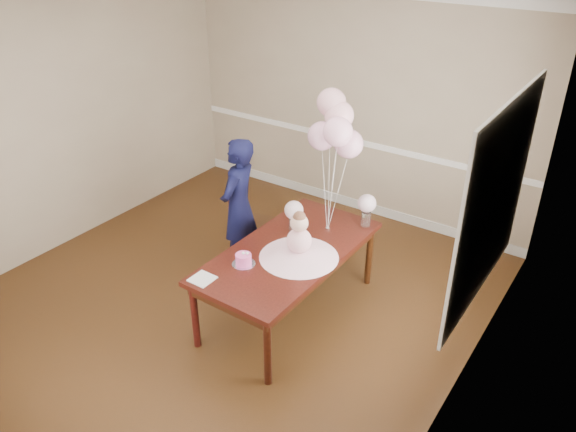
{
  "coord_description": "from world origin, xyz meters",
  "views": [
    {
      "loc": [
        3.02,
        -3.29,
        3.4
      ],
      "look_at": [
        0.61,
        0.24,
        1.05
      ],
      "focal_mm": 35.0,
      "sensor_mm": 36.0,
      "label": 1
    }
  ],
  "objects": [
    {
      "name": "floor",
      "position": [
        0.0,
        0.0,
        0.0
      ],
      "size": [
        4.5,
        5.0,
        0.0
      ],
      "primitive_type": "cube",
      "color": "#321C0C",
      "rests_on": "ground"
    },
    {
      "name": "ceiling",
      "position": [
        0.0,
        0.0,
        2.7
      ],
      "size": [
        4.5,
        5.0,
        0.02
      ],
      "primitive_type": "cube",
      "color": "white",
      "rests_on": "wall_back"
    },
    {
      "name": "wall_back",
      "position": [
        0.0,
        2.5,
        1.35
      ],
      "size": [
        4.5,
        0.02,
        2.7
      ],
      "primitive_type": "cube",
      "color": "tan",
      "rests_on": "floor"
    },
    {
      "name": "wall_left",
      "position": [
        -2.25,
        0.0,
        1.35
      ],
      "size": [
        0.02,
        5.0,
        2.7
      ],
      "primitive_type": "cube",
      "color": "tan",
      "rests_on": "floor"
    },
    {
      "name": "wall_right",
      "position": [
        2.25,
        0.0,
        1.35
      ],
      "size": [
        0.02,
        5.0,
        2.7
      ],
      "primitive_type": "cube",
      "color": "tan",
      "rests_on": "floor"
    },
    {
      "name": "chair_rail_trim",
      "position": [
        0.0,
        2.49,
        0.9
      ],
      "size": [
        4.5,
        0.02,
        0.07
      ],
      "primitive_type": "cube",
      "color": "white",
      "rests_on": "wall_back"
    },
    {
      "name": "baseboard_trim",
      "position": [
        0.0,
        2.49,
        0.06
      ],
      "size": [
        4.5,
        0.02,
        0.12
      ],
      "primitive_type": "cube",
      "color": "silver",
      "rests_on": "floor"
    },
    {
      "name": "window_frame",
      "position": [
        2.23,
        0.5,
        1.55
      ],
      "size": [
        0.02,
        1.66,
        1.56
      ],
      "primitive_type": "cube",
      "color": "silver",
      "rests_on": "wall_right"
    },
    {
      "name": "window_blinds",
      "position": [
        2.21,
        0.5,
        1.55
      ],
      "size": [
        0.01,
        1.5,
        1.4
      ],
      "primitive_type": "cube",
      "color": "white",
      "rests_on": "wall_right"
    },
    {
      "name": "dining_table_top",
      "position": [
        0.61,
        0.25,
        0.67
      ],
      "size": [
        0.95,
        1.87,
        0.05
      ],
      "primitive_type": "cube",
      "rotation": [
        0.0,
        0.0,
        -0.01
      ],
      "color": "black",
      "rests_on": "table_leg_fl"
    },
    {
      "name": "table_apron",
      "position": [
        0.61,
        0.25,
        0.6
      ],
      "size": [
        0.86,
        1.77,
        0.09
      ],
      "primitive_type": "cube",
      "rotation": [
        0.0,
        0.0,
        -0.01
      ],
      "color": "black",
      "rests_on": "table_leg_fl"
    },
    {
      "name": "table_leg_fl",
      "position": [
        0.21,
        -0.6,
        0.32
      ],
      "size": [
        0.07,
        0.07,
        0.65
      ],
      "primitive_type": "cylinder",
      "rotation": [
        0.0,
        0.0,
        -0.01
      ],
      "color": "black",
      "rests_on": "floor"
    },
    {
      "name": "table_leg_fr",
      "position": [
        0.99,
        -0.61,
        0.32
      ],
      "size": [
        0.07,
        0.07,
        0.65
      ],
      "primitive_type": "cylinder",
      "rotation": [
        0.0,
        0.0,
        -0.01
      ],
      "color": "black",
      "rests_on": "floor"
    },
    {
      "name": "table_leg_bl",
      "position": [
        0.23,
        1.11,
        0.32
      ],
      "size": [
        0.07,
        0.07,
        0.65
      ],
      "primitive_type": "cylinder",
      "rotation": [
        0.0,
        0.0,
        -0.01
      ],
      "color": "black",
      "rests_on": "floor"
    },
    {
      "name": "table_leg_br",
      "position": [
        1.01,
        1.1,
        0.32
      ],
      "size": [
        0.07,
        0.07,
        0.65
      ],
      "primitive_type": "cylinder",
      "rotation": [
        0.0,
        0.0,
        -0.01
      ],
      "color": "black",
      "rests_on": "floor"
    },
    {
      "name": "baby_skirt",
      "position": [
        0.75,
        0.2,
        0.74
      ],
      "size": [
        0.71,
        0.71,
        0.09
      ],
      "primitive_type": "cone",
      "rotation": [
        0.0,
        0.0,
        -0.01
      ],
      "color": "#FFBBD1",
      "rests_on": "dining_table_top"
    },
    {
      "name": "baby_torso",
      "position": [
        0.75,
        0.2,
        0.86
      ],
      "size": [
        0.22,
        0.22,
        0.22
      ],
      "primitive_type": "sphere",
      "color": "#FFA1D7",
      "rests_on": "baby_skirt"
    },
    {
      "name": "baby_head",
      "position": [
        0.75,
        0.2,
        1.04
      ],
      "size": [
        0.16,
        0.16,
        0.16
      ],
      "primitive_type": "sphere",
      "color": "beige",
      "rests_on": "baby_torso"
    },
    {
      "name": "baby_hair",
      "position": [
        0.75,
        0.2,
        1.1
      ],
      "size": [
        0.11,
        0.11,
        0.11
      ],
      "primitive_type": "sphere",
      "color": "brown",
      "rests_on": "baby_head"
    },
    {
      "name": "cake_platter",
      "position": [
        0.42,
        -0.16,
        0.7
      ],
      "size": [
        0.21,
        0.21,
        0.01
      ],
      "primitive_type": "cylinder",
      "rotation": [
        0.0,
        0.0,
        -0.01
      ],
      "color": "silver",
      "rests_on": "dining_table_top"
    },
    {
      "name": "birthday_cake",
      "position": [
        0.42,
        -0.16,
        0.75
      ],
      "size": [
        0.14,
        0.14,
        0.09
      ],
      "primitive_type": "cylinder",
      "rotation": [
        0.0,
        0.0,
        -0.01
      ],
      "color": "#FC4FAF",
      "rests_on": "cake_platter"
    },
    {
      "name": "cake_flower_a",
      "position": [
        0.42,
        -0.16,
        0.81
      ],
      "size": [
        0.03,
        0.03,
        0.03
      ],
      "primitive_type": "sphere",
      "color": "white",
      "rests_on": "birthday_cake"
    },
    {
      "name": "cake_flower_b",
      "position": [
        0.45,
        -0.15,
        0.81
      ],
      "size": [
        0.03,
        0.03,
        0.03
      ],
      "primitive_type": "sphere",
      "color": "silver",
      "rests_on": "birthday_cake"
    },
    {
      "name": "rose_vase_near",
      "position": [
        0.47,
        0.53,
        0.77
      ],
      "size": [
        0.09,
        0.09,
        0.15
      ],
      "primitive_type": "cylinder",
      "rotation": [
        0.0,
        0.0,
        -0.01
      ],
      "color": "white",
      "rests_on": "dining_table_top"
    },
    {
      "name": "roses_near",
      "position": [
        0.47,
        0.53,
        0.94
      ],
      "size": [
        0.18,
        0.18,
        0.18
      ],
      "primitive_type": "sphere",
      "color": "beige",
      "rests_on": "rose_vase_near"
    },
    {
      "name": "rose_vase_far",
      "position": [
        0.97,
        1.04,
        0.77
      ],
      "size": [
        0.09,
        0.09,
        0.15
      ],
      "primitive_type": "cylinder",
      "rotation": [
        0.0,
        0.0,
        -0.01
      ],
      "color": "white",
      "rests_on": "dining_table_top"
    },
    {
      "name": "roses_far",
      "position": [
        0.97,
        1.04,
        0.94
      ],
      "size": [
        0.18,
        0.18,
        0.18
      ],
      "primitive_type": "sphere",
      "color": "beige",
      "rests_on": "rose_vase_far"
    },
    {
      "name": "napkin",
      "position": [
        0.27,
        -0.53,
        0.7
      ],
      "size": [
        0.19,
        0.19,
        0.01
      ],
      "primitive_type": "cube",
      "rotation": [
        0.0,
        0.0,
        -0.01
      ],
      "color": "white",
      "rests_on": "dining_table_top"
    },
    {
      "name": "balloon_weight",
      "position": [
        0.71,
        0.76,
        0.71
      ],
      "size": [
        0.04,
        0.04,
        0.02
      ],
      "primitive_type": "cylinder",
      "rotation": [
        0.0,
        0.0,
        -0.01
      ],
      "color": "silver",
      "rests_on": "dining_table_top"
    },
    {
      "name": "balloon_a",
      "position": [
        0.61,
        0.76,
        1.62
      ],
      "size": [
        0.26,
        0.26,
        0.26
      ],
      "primitive_type": "sphere",
      "color": "#E3A1C1",
      "rests_on": "balloon_ribbon_a"
    },
    {
      "name": "balloon_b",
      "position": [
        0.8,
        0.71,
        1.72
      ],
      "size": [
        0.26,
        0.26,
        0.26
      ],
      "primitive_type": "sphere",
      "color": "#FFB4D6",
      "rests_on": "balloon_ribbon_b"
    },
    {
      "name": "balloon_c",
      "position": [
        0.73,
        0.85,
        1.81
      ],
      "size": [
        0.26,
        0.26,
        0.26
      ],
      "primitive_type": "sphere",
      "color": "#F2ABBA",
      "rests_on": "balloon_ribbon_c"
    },
    {
      "name": "balloon_d",
      "position": [
        0.63,
        0.87,
        1.9
      ],
      "size": [
        0.26,
        0.26,
        0.26
      ],
      "primitive_type": "sphere",
      "color": "#DB9BA8",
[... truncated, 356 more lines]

